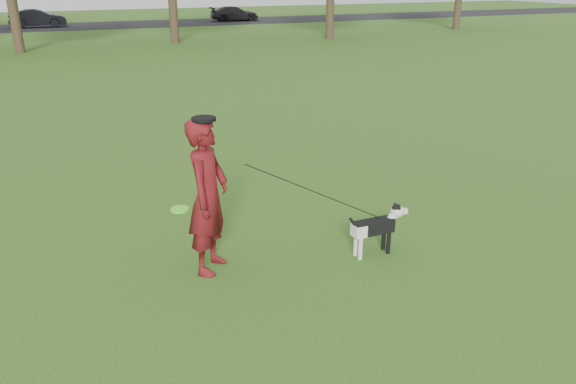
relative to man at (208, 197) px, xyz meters
name	(u,v)px	position (x,y,z in m)	size (l,w,h in m)	color
ground	(319,268)	(1.32, -0.58, -1.03)	(120.00, 120.00, 0.00)	#285116
road	(82,26)	(1.32, 39.42, -1.02)	(120.00, 7.00, 0.02)	black
man	(208,197)	(0.00, 0.00, 0.00)	(0.75, 0.49, 2.07)	#5A0C19
dog	(378,225)	(2.26, -0.50, -0.59)	(0.95, 0.19, 0.72)	black
car_mid	(38,18)	(-1.62, 39.42, -0.38)	(1.34, 3.84, 1.27)	black
car_right	(234,14)	(13.26, 39.42, -0.44)	(1.60, 3.94, 1.14)	#252127
man_held_items	(318,193)	(1.43, -0.29, -0.07)	(2.92, 0.66, 1.59)	#5DFF20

